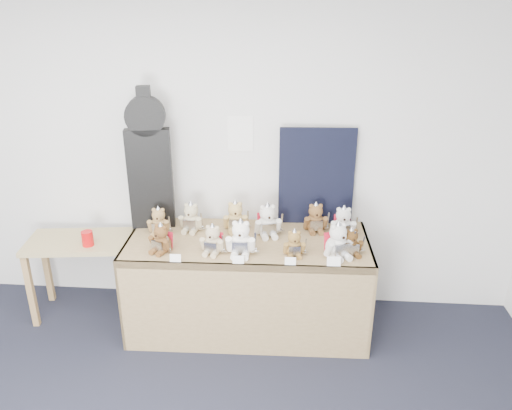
# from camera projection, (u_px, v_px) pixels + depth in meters

# --- Properties ---
(room_shell) EXTENTS (6.00, 6.00, 6.00)m
(room_shell) POSITION_uv_depth(u_px,v_px,m) (240.00, 134.00, 4.11)
(room_shell) COLOR silver
(room_shell) RESTS_ON floor
(display_table) EXTENTS (1.95, 0.85, 0.81)m
(display_table) POSITION_uv_depth(u_px,v_px,m) (247.00, 264.00, 3.97)
(display_table) COLOR olive
(display_table) RESTS_ON floor
(side_table) EXTENTS (0.90, 0.57, 0.71)m
(side_table) POSITION_uv_depth(u_px,v_px,m) (80.00, 253.00, 4.25)
(side_table) COLOR tan
(side_table) RESTS_ON floor
(guitar_case) EXTENTS (0.37, 0.17, 1.17)m
(guitar_case) POSITION_uv_depth(u_px,v_px,m) (149.00, 161.00, 4.02)
(guitar_case) COLOR black
(guitar_case) RESTS_ON display_table
(navy_board) EXTENTS (0.62, 0.05, 0.83)m
(navy_board) POSITION_uv_depth(u_px,v_px,m) (316.00, 177.00, 4.13)
(navy_board) COLOR black
(navy_board) RESTS_ON display_table
(red_cup) EXTENTS (0.09, 0.09, 0.12)m
(red_cup) POSITION_uv_depth(u_px,v_px,m) (88.00, 238.00, 4.08)
(red_cup) COLOR red
(red_cup) RESTS_ON side_table
(teddy_front_far_left) EXTENTS (0.20, 0.20, 0.25)m
(teddy_front_far_left) POSITION_uv_depth(u_px,v_px,m) (161.00, 239.00, 3.76)
(teddy_front_far_left) COLOR brown
(teddy_front_far_left) RESTS_ON display_table
(teddy_front_left) EXTENTS (0.21, 0.19, 0.26)m
(teddy_front_left) POSITION_uv_depth(u_px,v_px,m) (213.00, 240.00, 3.75)
(teddy_front_left) COLOR tan
(teddy_front_left) RESTS_ON display_table
(teddy_front_centre) EXTENTS (0.25, 0.20, 0.31)m
(teddy_front_centre) POSITION_uv_depth(u_px,v_px,m) (241.00, 239.00, 3.71)
(teddy_front_centre) COLOR white
(teddy_front_centre) RESTS_ON display_table
(teddy_front_right) EXTENTS (0.19, 0.16, 0.23)m
(teddy_front_right) POSITION_uv_depth(u_px,v_px,m) (294.00, 244.00, 3.71)
(teddy_front_right) COLOR olive
(teddy_front_right) RESTS_ON display_table
(teddy_front_far_right) EXTENTS (0.25, 0.24, 0.30)m
(teddy_front_far_right) POSITION_uv_depth(u_px,v_px,m) (338.00, 242.00, 3.68)
(teddy_front_far_right) COLOR silver
(teddy_front_far_right) RESTS_ON display_table
(teddy_front_end) EXTENTS (0.20, 0.18, 0.24)m
(teddy_front_end) POSITION_uv_depth(u_px,v_px,m) (351.00, 243.00, 3.72)
(teddy_front_end) COLOR #4F351B
(teddy_front_end) RESTS_ON display_table
(teddy_back_left) EXTENTS (0.22, 0.19, 0.27)m
(teddy_back_left) POSITION_uv_depth(u_px,v_px,m) (191.00, 218.00, 4.10)
(teddy_back_left) COLOR #BCAE89
(teddy_back_left) RESTS_ON display_table
(teddy_back_centre_left) EXTENTS (0.23, 0.20, 0.28)m
(teddy_back_centre_left) POSITION_uv_depth(u_px,v_px,m) (235.00, 217.00, 4.12)
(teddy_back_centre_left) COLOR tan
(teddy_back_centre_left) RESTS_ON display_table
(teddy_back_centre_right) EXTENTS (0.25, 0.23, 0.30)m
(teddy_back_centre_right) POSITION_uv_depth(u_px,v_px,m) (268.00, 222.00, 4.02)
(teddy_back_centre_right) COLOR silver
(teddy_back_centre_right) RESTS_ON display_table
(teddy_back_right) EXTENTS (0.23, 0.19, 0.27)m
(teddy_back_right) POSITION_uv_depth(u_px,v_px,m) (316.00, 219.00, 4.10)
(teddy_back_right) COLOR brown
(teddy_back_right) RESTS_ON display_table
(teddy_back_end) EXTENTS (0.23, 0.19, 0.28)m
(teddy_back_end) POSITION_uv_depth(u_px,v_px,m) (343.00, 223.00, 4.01)
(teddy_back_end) COLOR white
(teddy_back_end) RESTS_ON display_table
(teddy_back_far_left) EXTENTS (0.21, 0.17, 0.25)m
(teddy_back_far_left) POSITION_uv_depth(u_px,v_px,m) (159.00, 222.00, 4.06)
(teddy_back_far_left) COLOR #9E7B49
(teddy_back_far_left) RESTS_ON display_table
(entry_card_a) EXTENTS (0.08, 0.02, 0.06)m
(entry_card_a) POSITION_uv_depth(u_px,v_px,m) (175.00, 258.00, 3.63)
(entry_card_a) COLOR white
(entry_card_a) RESTS_ON display_table
(entry_card_b) EXTENTS (0.08, 0.02, 0.06)m
(entry_card_b) POSITION_uv_depth(u_px,v_px,m) (238.00, 260.00, 3.61)
(entry_card_b) COLOR white
(entry_card_b) RESTS_ON display_table
(entry_card_c) EXTENTS (0.08, 0.02, 0.06)m
(entry_card_c) POSITION_uv_depth(u_px,v_px,m) (290.00, 261.00, 3.59)
(entry_card_c) COLOR white
(entry_card_c) RESTS_ON display_table
(entry_card_d) EXTENTS (0.10, 0.02, 0.07)m
(entry_card_d) POSITION_uv_depth(u_px,v_px,m) (334.00, 261.00, 3.58)
(entry_card_d) COLOR white
(entry_card_d) RESTS_ON display_table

